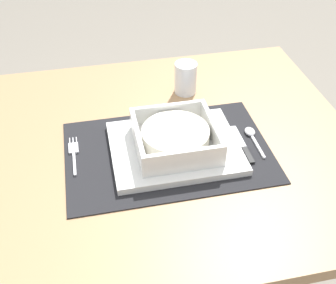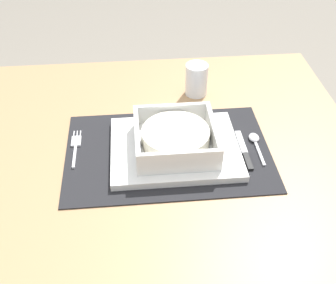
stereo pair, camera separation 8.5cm
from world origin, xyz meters
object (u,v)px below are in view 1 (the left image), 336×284
at_px(dining_table, 161,175).
at_px(butter_knife, 243,146).
at_px(porridge_bowl, 175,138).
at_px(bread_knife, 233,145).
at_px(drinking_glass, 186,79).
at_px(spoon, 251,135).
at_px(fork, 74,153).

distance_m(dining_table, butter_knife, 0.22).
bearing_deg(butter_knife, porridge_bowl, 174.48).
height_order(dining_table, bread_knife, bread_knife).
bearing_deg(drinking_glass, porridge_bowl, -108.82).
bearing_deg(spoon, drinking_glass, 116.28).
distance_m(bread_knife, drinking_glass, 0.26).
height_order(spoon, bread_knife, spoon).
bearing_deg(butter_knife, fork, 172.99).
xyz_separation_m(butter_knife, drinking_glass, (-0.07, 0.26, 0.03)).
bearing_deg(butter_knife, drinking_glass, 107.75).
xyz_separation_m(fork, bread_knife, (0.36, -0.05, 0.00)).
distance_m(fork, drinking_glass, 0.37).
bearing_deg(drinking_glass, dining_table, -118.41).
bearing_deg(spoon, fork, 177.52).
distance_m(porridge_bowl, fork, 0.23).
xyz_separation_m(porridge_bowl, butter_knife, (0.16, -0.02, -0.04)).
height_order(dining_table, drinking_glass, drinking_glass).
distance_m(dining_table, spoon, 0.24).
height_order(dining_table, spoon, spoon).
bearing_deg(porridge_bowl, spoon, 4.67).
xyz_separation_m(fork, spoon, (0.41, -0.02, 0.00)).
xyz_separation_m(dining_table, butter_knife, (0.18, -0.06, 0.11)).
distance_m(fork, bread_knife, 0.36).
distance_m(dining_table, bread_knife, 0.20).
bearing_deg(dining_table, butter_knife, -17.45).
xyz_separation_m(dining_table, fork, (-0.20, 0.00, 0.11)).
distance_m(porridge_bowl, drinking_glass, 0.25).
relative_size(dining_table, bread_knife, 7.24).
height_order(porridge_bowl, bread_knife, porridge_bowl).
distance_m(spoon, butter_knife, 0.05).
relative_size(butter_knife, bread_knife, 1.05).
xyz_separation_m(fork, drinking_glass, (0.31, 0.20, 0.03)).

